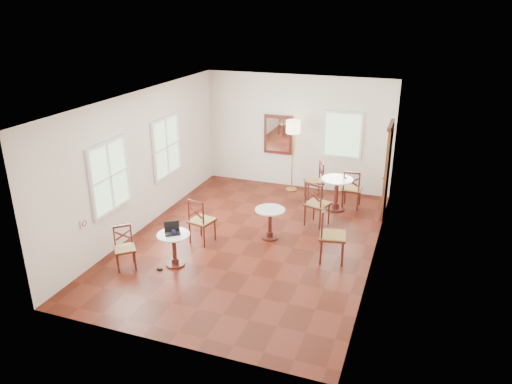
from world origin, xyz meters
TOP-DOWN VIEW (x-y plane):
  - ground at (0.00, 0.00)m, footprint 7.00×7.00m
  - room_shell at (-0.06, 0.27)m, footprint 5.02×7.02m
  - cafe_table_near at (-1.03, -1.42)m, footprint 0.62×0.62m
  - cafe_table_mid at (0.32, 0.27)m, footprint 0.63×0.63m
  - cafe_table_back at (1.35, 2.25)m, footprint 0.76×0.76m
  - chair_near_a at (-0.96, -0.39)m, footprint 0.54×0.54m
  - chair_near_b at (-1.86, -1.80)m, footprint 0.53×0.53m
  - chair_mid_a at (1.10, 1.24)m, footprint 0.60×0.60m
  - chair_mid_b at (1.72, -0.24)m, footprint 0.58×0.58m
  - chair_back_a at (1.67, 2.52)m, footprint 0.45×0.45m
  - chair_back_b at (0.70, 2.77)m, footprint 0.60×0.60m
  - floor_lamp at (-0.01, 3.15)m, footprint 0.37×0.37m
  - laptop at (-1.07, -1.38)m, footprint 0.37×0.36m
  - mouse at (-1.07, -1.54)m, footprint 0.12×0.10m
  - navy_mug at (-1.01, -1.43)m, footprint 0.11×0.07m
  - water_glass at (-1.07, -1.29)m, footprint 0.05×0.05m
  - power_adapter at (-1.21, -1.70)m, footprint 0.10×0.06m

SIDE VIEW (x-z plane):
  - ground at x=0.00m, z-range 0.00..0.00m
  - power_adapter at x=-1.21m, z-range 0.00..0.04m
  - cafe_table_near at x=-1.03m, z-range 0.08..0.74m
  - chair_near_b at x=-1.86m, z-range 0.00..0.82m
  - cafe_table_mid at x=0.32m, z-range 0.08..0.75m
  - chair_back_b at x=0.70m, z-range 0.00..0.96m
  - chair_back_a at x=1.67m, z-range 0.00..0.97m
  - chair_near_a at x=-0.96m, z-range 0.00..0.99m
  - cafe_table_back at x=1.35m, z-range 0.10..0.89m
  - chair_mid_a at x=1.10m, z-range 0.00..1.04m
  - chair_mid_b at x=1.72m, z-range 0.00..1.09m
  - mouse at x=-1.07m, z-range 0.66..0.70m
  - navy_mug at x=-1.01m, z-range 0.66..0.74m
  - water_glass at x=-1.07m, z-range 0.66..0.75m
  - laptop at x=-1.07m, z-range 0.61..0.81m
  - floor_lamp at x=-0.01m, z-range 0.66..2.55m
  - room_shell at x=-0.06m, z-range 0.38..3.39m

